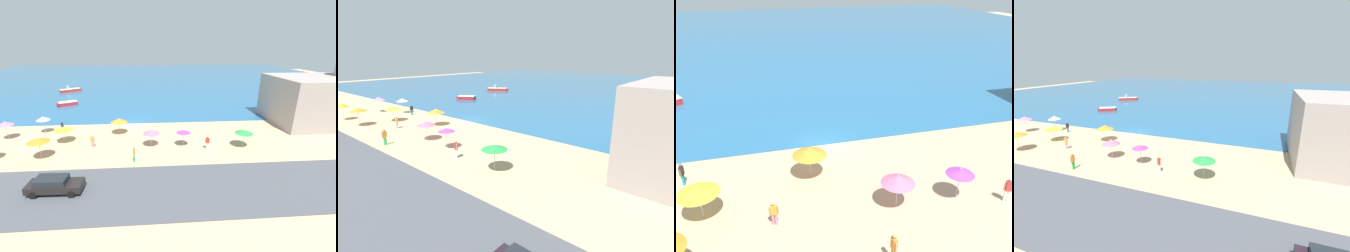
# 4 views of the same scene
# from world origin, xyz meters

# --- Properties ---
(ground_plane) EXTENTS (160.00, 160.00, 0.00)m
(ground_plane) POSITION_xyz_m (0.00, 0.00, 0.00)
(ground_plane) COLOR tan
(sea) EXTENTS (150.00, 110.00, 0.05)m
(sea) POSITION_xyz_m (0.00, 55.00, 0.03)
(sea) COLOR #27618F
(sea) RESTS_ON ground_plane
(beach_umbrella_0) EXTENTS (1.84, 1.84, 2.50)m
(beach_umbrella_0) POSITION_xyz_m (-12.62, -3.13, 2.19)
(beach_umbrella_0) COLOR #B2B2B7
(beach_umbrella_0) RESTS_ON ground_plane
(beach_umbrella_1) EXTENTS (1.87, 1.87, 2.53)m
(beach_umbrella_1) POSITION_xyz_m (-14.97, -11.28, 2.21)
(beach_umbrella_1) COLOR #B2B2B7
(beach_umbrella_1) RESTS_ON ground_plane
(beach_umbrella_2) EXTENTS (2.03, 2.03, 2.55)m
(beach_umbrella_2) POSITION_xyz_m (-16.60, -5.14, 2.25)
(beach_umbrella_2) COLOR #B2B2B7
(beach_umbrella_2) RESTS_ON ground_plane
(beach_umbrella_3) EXTENTS (2.06, 2.06, 2.25)m
(beach_umbrella_3) POSITION_xyz_m (2.68, -8.78, 1.93)
(beach_umbrella_3) COLOR #B2B2B7
(beach_umbrella_3) RESTS_ON ground_plane
(beach_umbrella_4) EXTENTS (2.32, 2.32, 2.51)m
(beach_umbrella_4) POSITION_xyz_m (-9.69, -11.13, 2.22)
(beach_umbrella_4) COLOR #B2B2B7
(beach_umbrella_4) RESTS_ON ground_plane
(beach_umbrella_5) EXTENTS (2.20, 2.20, 2.27)m
(beach_umbrella_5) POSITION_xyz_m (14.03, -9.87, 2.01)
(beach_umbrella_5) COLOR #B2B2B7
(beach_umbrella_5) RESTS_ON ground_plane
(beach_umbrella_6) EXTENTS (1.74, 1.74, 2.22)m
(beach_umbrella_6) POSITION_xyz_m (6.67, -9.06, 1.96)
(beach_umbrella_6) COLOR #B2B2B7
(beach_umbrella_6) RESTS_ON ground_plane
(beach_umbrella_7) EXTENTS (2.35, 2.35, 2.34)m
(beach_umbrella_7) POSITION_xyz_m (-1.83, -4.27, 2.00)
(beach_umbrella_7) COLOR #B2B2B7
(beach_umbrella_7) RESTS_ON ground_plane
(beach_umbrella_8) EXTENTS (2.39, 2.39, 2.15)m
(beach_umbrella_8) POSITION_xyz_m (-8.63, -6.78, 1.88)
(beach_umbrella_8) COLOR #B2B2B7
(beach_umbrella_8) RESTS_ON ground_plane
(bather_0) EXTENTS (0.26, 0.57, 1.64)m
(bather_0) POSITION_xyz_m (-10.23, -2.98, 0.92)
(bather_0) COLOR teal
(bather_0) RESTS_ON ground_plane
(bather_1) EXTENTS (0.53, 0.35, 1.72)m
(bather_1) POSITION_xyz_m (9.47, -10.17, 0.97)
(bather_1) COLOR silver
(bather_1) RESTS_ON ground_plane
(bather_2) EXTENTS (0.56, 0.27, 1.58)m
(bather_2) POSITION_xyz_m (-4.62, -8.51, 0.88)
(bather_2) COLOR pink
(bather_2) RESTS_ON ground_plane
(bather_3) EXTENTS (0.22, 0.57, 1.79)m
(bather_3) POSITION_xyz_m (0.79, -12.73, 1.01)
(bather_3) COLOR green
(bather_3) RESTS_ON ground_plane
(skiff_nearshore) EXTENTS (5.36, 4.13, 1.63)m
(skiff_nearshore) POSITION_xyz_m (-19.03, 27.41, 0.49)
(skiff_nearshore) COLOR red
(skiff_nearshore) RESTS_ON sea
(skiff_offshore) EXTENTS (4.18, 3.31, 0.76)m
(skiff_offshore) POSITION_xyz_m (-14.78, 12.67, 0.43)
(skiff_offshore) COLOR red
(skiff_offshore) RESTS_ON sea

